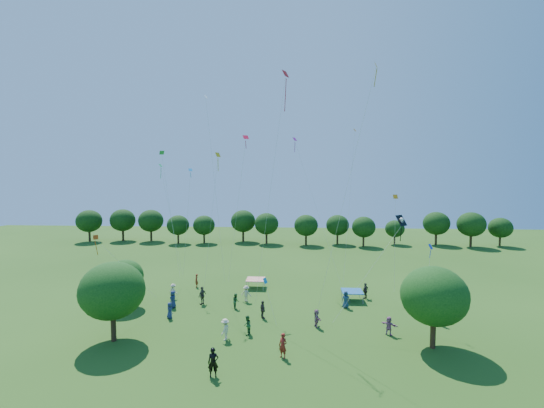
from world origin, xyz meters
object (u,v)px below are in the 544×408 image
at_px(near_tree_west, 112,291).
at_px(tent_red_stripe, 256,279).
at_px(man_in_black, 213,362).
at_px(red_high_kite, 281,114).
at_px(near_tree_east, 434,296).
at_px(tent_blue, 352,291).
at_px(pirate_kite, 400,222).
at_px(near_tree_north, 125,276).

distance_m(near_tree_west, tent_red_stripe, 18.38).
relative_size(man_in_black, red_high_kite, 0.09).
height_order(near_tree_east, tent_blue, near_tree_east).
bearing_deg(pirate_kite, man_in_black, -148.04).
xyz_separation_m(near_tree_north, red_high_kite, (16.07, -1.02, 16.06)).
bearing_deg(man_in_black, near_tree_east, 8.15).
distance_m(tent_red_stripe, tent_blue, 11.64).
xyz_separation_m(near_tree_west, red_high_kite, (13.35, 6.74, 15.09)).
bearing_deg(red_high_kite, near_tree_east, -27.54).
bearing_deg(pirate_kite, near_tree_east, -67.78).
relative_size(near_tree_east, man_in_black, 3.27).
relative_size(near_tree_west, near_tree_east, 1.01).
relative_size(tent_red_stripe, pirate_kite, 0.25).
distance_m(near_tree_north, tent_blue, 24.02).
xyz_separation_m(near_tree_north, tent_blue, (23.68, 3.36, -2.18)).
xyz_separation_m(near_tree_west, near_tree_north, (-2.72, 7.77, -0.97)).
relative_size(near_tree_north, red_high_kite, 0.22).
relative_size(tent_red_stripe, tent_blue, 1.00).
distance_m(tent_red_stripe, man_in_black, 19.91).
bearing_deg(tent_blue, near_tree_west, -152.04).
xyz_separation_m(near_tree_north, pirate_kite, (26.67, -3.46, 6.20)).
xyz_separation_m(near_tree_west, tent_red_stripe, (10.02, 15.09, -3.15)).
relative_size(tent_blue, pirate_kite, 0.25).
xyz_separation_m(near_tree_north, near_tree_east, (28.27, -7.38, 0.95)).
bearing_deg(tent_red_stripe, tent_blue, -19.92).
bearing_deg(tent_red_stripe, near_tree_north, -150.10).
distance_m(near_tree_west, near_tree_north, 8.29).
bearing_deg(tent_blue, tent_red_stripe, 160.08).
relative_size(near_tree_west, tent_blue, 2.96).
bearing_deg(near_tree_west, near_tree_north, 109.32).
height_order(near_tree_west, man_in_black, near_tree_west).
bearing_deg(tent_blue, pirate_kite, -66.34).
distance_m(tent_blue, pirate_kite, 11.20).
relative_size(near_tree_north, tent_blue, 2.22).
bearing_deg(man_in_black, tent_red_stripe, 78.42).
bearing_deg(pirate_kite, tent_blue, 113.66).
bearing_deg(tent_red_stripe, red_high_kite, -68.21).
xyz_separation_m(tent_red_stripe, tent_blue, (10.94, -3.97, 0.00)).
distance_m(tent_blue, man_in_black, 19.73).
bearing_deg(near_tree_west, red_high_kite, 26.80).
xyz_separation_m(near_tree_east, pirate_kite, (-1.60, 3.93, 5.25)).
relative_size(near_tree_west, near_tree_north, 1.33).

